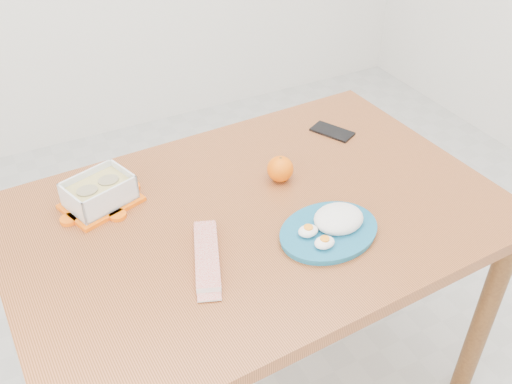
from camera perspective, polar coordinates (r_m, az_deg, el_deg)
name	(u,v)px	position (r m, az deg, el deg)	size (l,w,h in m)	color
ground	(282,342)	(2.15, 2.65, -14.73)	(3.50, 3.50, 0.00)	#B7B7B2
dining_table	(256,236)	(1.55, 0.00, -4.47)	(1.31, 0.91, 0.75)	#A1552D
food_container	(99,193)	(1.54, -15.39, -0.06)	(0.22, 0.19, 0.08)	#FF6207
orange_fruit	(280,169)	(1.58, 2.44, 2.32)	(0.07, 0.07, 0.07)	#FF4F05
rice_plate	(332,226)	(1.42, 7.61, -3.34)	(0.29, 0.29, 0.07)	#186286
candy_bar	(207,257)	(1.35, -4.94, -6.45)	(0.22, 0.06, 0.02)	red
smartphone	(332,132)	(1.83, 7.63, 6.01)	(0.07, 0.13, 0.01)	black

